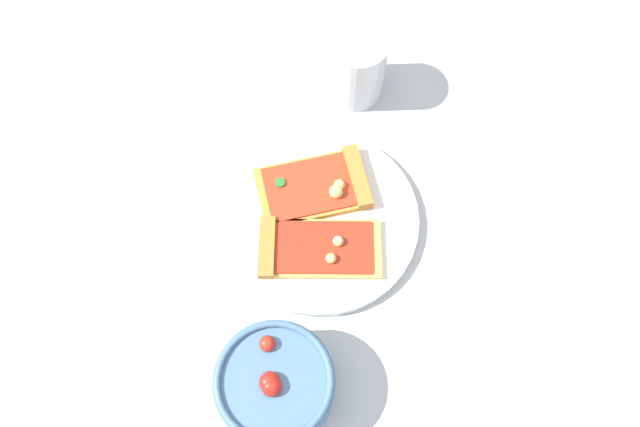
% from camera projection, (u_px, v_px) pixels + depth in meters
% --- Properties ---
extents(ground_plane, '(2.40, 2.40, 0.00)m').
position_uv_depth(ground_plane, '(317.00, 233.00, 0.80)').
color(ground_plane, '#B2B7BC').
rests_on(ground_plane, ground).
extents(plate, '(0.26, 0.26, 0.01)m').
position_uv_depth(plate, '(320.00, 219.00, 0.80)').
color(plate, silver).
rests_on(plate, ground_plane).
extents(pizza_slice_near, '(0.16, 0.10, 0.02)m').
position_uv_depth(pizza_slice_near, '(312.00, 248.00, 0.77)').
color(pizza_slice_near, '#E5B256').
rests_on(pizza_slice_near, plate).
extents(pizza_slice_far, '(0.15, 0.10, 0.02)m').
position_uv_depth(pizza_slice_far, '(322.00, 186.00, 0.81)').
color(pizza_slice_far, gold).
rests_on(pizza_slice_far, plate).
extents(salad_bowl, '(0.14, 0.14, 0.08)m').
position_uv_depth(salad_bowl, '(275.00, 384.00, 0.69)').
color(salad_bowl, '#4C7299').
rests_on(salad_bowl, ground_plane).
extents(soda_glass, '(0.08, 0.08, 0.10)m').
position_uv_depth(soda_glass, '(356.00, 67.00, 0.85)').
color(soda_glass, silver).
rests_on(soda_glass, ground_plane).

